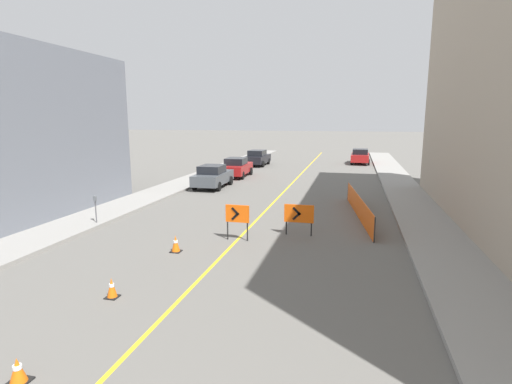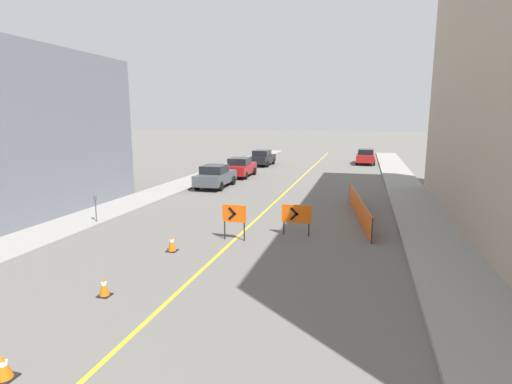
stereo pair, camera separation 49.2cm
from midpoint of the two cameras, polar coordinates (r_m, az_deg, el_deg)
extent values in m
cube|color=gold|center=(29.28, 5.83, 1.01)|extent=(0.12, 56.90, 0.01)
cube|color=gray|center=(31.44, -8.24, 1.74)|extent=(2.54, 56.90, 0.15)
cube|color=gray|center=(29.07, 21.07, 0.42)|extent=(2.54, 56.90, 0.15)
cube|color=black|center=(9.40, -30.89, -21.88)|extent=(0.38, 0.38, 0.03)
cone|color=orange|center=(9.28, -31.05, -20.55)|extent=(0.31, 0.31, 0.47)
cylinder|color=white|center=(9.25, -31.08, -20.25)|extent=(0.16, 0.16, 0.08)
cube|color=black|center=(12.01, -19.68, -13.74)|extent=(0.34, 0.34, 0.03)
cone|color=orange|center=(11.90, -19.77, -12.51)|extent=(0.27, 0.27, 0.53)
cylinder|color=white|center=(11.88, -19.79, -12.23)|extent=(0.14, 0.14, 0.08)
cube|color=black|center=(15.11, -10.98, -8.24)|extent=(0.38, 0.38, 0.03)
cone|color=orange|center=(15.01, -11.02, -7.12)|extent=(0.30, 0.30, 0.58)
cylinder|color=white|center=(14.99, -11.03, -6.87)|extent=(0.16, 0.16, 0.09)
cube|color=#EF560C|center=(15.86, -2.24, -3.10)|extent=(0.97, 0.08, 0.70)
cube|color=black|center=(15.82, -2.54, -2.77)|extent=(0.34, 0.03, 0.34)
cube|color=black|center=(15.86, -2.53, -3.46)|extent=(0.34, 0.03, 0.34)
cylinder|color=black|center=(16.16, -3.62, -5.49)|extent=(0.06, 0.06, 0.74)
cylinder|color=black|center=(15.93, -0.80, -5.71)|extent=(0.06, 0.06, 0.74)
cube|color=#EF560C|center=(16.60, 6.65, -3.12)|extent=(1.23, 0.06, 0.75)
cube|color=black|center=(16.54, 6.32, -2.78)|extent=(0.36, 0.02, 0.36)
cube|color=black|center=(16.59, 6.30, -3.49)|extent=(0.36, 0.02, 0.36)
cylinder|color=black|center=(16.84, 4.83, -5.18)|extent=(0.06, 0.06, 0.55)
cylinder|color=black|center=(16.70, 8.39, -5.39)|extent=(0.06, 0.06, 0.55)
cube|color=#EF560C|center=(20.29, 15.11, -2.09)|extent=(1.18, 8.41, 1.04)
cylinder|color=#262626|center=(16.22, 17.08, -5.34)|extent=(0.05, 0.05, 1.04)
cylinder|color=#262626|center=(24.41, 13.80, 0.07)|extent=(0.05, 0.05, 1.04)
cube|color=#474C51|center=(28.21, -5.29, 2.05)|extent=(1.88, 4.33, 0.72)
cube|color=black|center=(27.92, -5.47, 3.27)|extent=(1.56, 1.96, 0.55)
cylinder|color=black|center=(29.80, -5.93, 1.79)|extent=(0.23, 0.64, 0.64)
cylinder|color=black|center=(29.23, -2.80, 1.67)|extent=(0.23, 0.64, 0.64)
cylinder|color=black|center=(27.36, -7.93, 0.96)|extent=(0.23, 0.64, 0.64)
cylinder|color=black|center=(26.74, -4.56, 0.81)|extent=(0.23, 0.64, 0.64)
cube|color=maroon|center=(33.21, -1.83, 3.37)|extent=(1.95, 4.36, 0.72)
cube|color=black|center=(32.94, -1.95, 4.42)|extent=(1.60, 1.99, 0.55)
cylinder|color=black|center=(34.78, -2.54, 3.09)|extent=(0.24, 0.65, 0.64)
cylinder|color=black|center=(34.30, 0.19, 3.00)|extent=(0.24, 0.65, 0.64)
cylinder|color=black|center=(32.27, -3.97, 2.49)|extent=(0.24, 0.65, 0.64)
cylinder|color=black|center=(31.75, -1.05, 2.39)|extent=(0.24, 0.65, 0.64)
cube|color=black|center=(41.06, 1.25, 4.75)|extent=(1.93, 4.35, 0.72)
cube|color=black|center=(40.80, 1.18, 5.61)|extent=(1.59, 1.98, 0.55)
cylinder|color=black|center=(42.59, 0.56, 4.48)|extent=(0.24, 0.65, 0.64)
cylinder|color=black|center=(42.20, 2.82, 4.41)|extent=(0.24, 0.65, 0.64)
cylinder|color=black|center=(40.03, -0.40, 4.09)|extent=(0.24, 0.65, 0.64)
cylinder|color=black|center=(39.61, 1.99, 4.01)|extent=(0.24, 0.65, 0.64)
cube|color=maroon|center=(44.04, 15.70, 4.75)|extent=(1.92, 4.35, 0.72)
cube|color=black|center=(43.77, 15.74, 5.55)|extent=(1.58, 1.98, 0.55)
cylinder|color=black|center=(45.40, 14.59, 4.51)|extent=(0.24, 0.65, 0.64)
cylinder|color=black|center=(45.41, 16.75, 4.41)|extent=(0.24, 0.65, 0.64)
cylinder|color=black|center=(42.75, 14.54, 4.16)|extent=(0.24, 0.65, 0.64)
cylinder|color=black|center=(42.76, 16.83, 4.05)|extent=(0.24, 0.65, 0.64)
cylinder|color=#4C4C51|center=(19.54, -21.24, -2.55)|extent=(0.05, 0.05, 0.99)
cube|color=#565B60|center=(19.42, -21.36, -0.81)|extent=(0.12, 0.10, 0.22)
sphere|color=#565B60|center=(19.40, -21.38, -0.49)|extent=(0.11, 0.11, 0.11)
camera|label=1|loc=(0.25, -89.33, 0.13)|focal=28.00mm
camera|label=2|loc=(0.25, 90.67, -0.13)|focal=28.00mm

